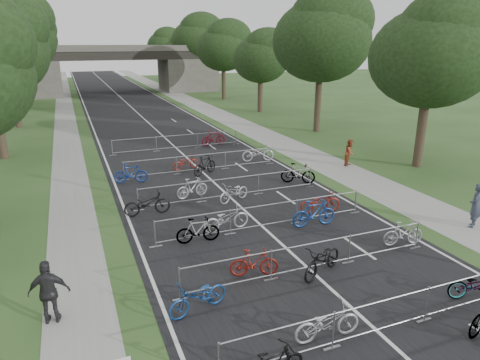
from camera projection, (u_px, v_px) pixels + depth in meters
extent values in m
cube|color=black|center=(130.00, 106.00, 52.50)|extent=(11.00, 140.00, 0.01)
cube|color=gray|center=(193.00, 103.00, 55.34)|extent=(3.00, 140.00, 0.01)
cube|color=gray|center=(65.00, 109.00, 49.83)|extent=(2.00, 140.00, 0.01)
cube|color=silver|center=(130.00, 106.00, 52.50)|extent=(0.12, 140.00, 0.00)
cube|color=#4B4A43|center=(31.00, 79.00, 60.88)|extent=(8.00, 8.00, 5.00)
cube|color=#4B4A43|center=(188.00, 74.00, 69.05)|extent=(8.00, 8.00, 5.00)
cube|color=black|center=(112.00, 55.00, 64.01)|extent=(30.00, 8.00, 1.20)
cube|color=#4B4A43|center=(115.00, 49.00, 60.35)|extent=(30.00, 0.40, 0.90)
cube|color=#4B4A43|center=(109.00, 48.00, 67.05)|extent=(30.00, 0.40, 0.90)
cylinder|color=#33261C|center=(421.00, 131.00, 26.42)|extent=(0.56, 0.56, 4.48)
ellipsoid|color=black|center=(431.00, 58.00, 25.07)|extent=(7.17, 7.17, 5.88)
sphere|color=black|center=(449.00, 32.00, 24.40)|extent=(5.73, 5.73, 5.73)
sphere|color=black|center=(416.00, 73.00, 25.61)|extent=(4.66, 4.66, 4.66)
cylinder|color=#33261C|center=(318.00, 102.00, 36.92)|extent=(0.56, 0.56, 5.11)
ellipsoid|color=black|center=(321.00, 41.00, 35.37)|extent=(8.18, 8.18, 6.70)
sphere|color=black|center=(332.00, 20.00, 34.64)|extent=(6.54, 6.54, 6.54)
sphere|color=black|center=(312.00, 54.00, 35.95)|extent=(5.31, 5.31, 5.31)
cylinder|color=#33261C|center=(15.00, 98.00, 38.78)|extent=(0.56, 0.56, 5.25)
ellipsoid|color=black|center=(5.00, 39.00, 37.19)|extent=(8.40, 8.40, 6.89)
sphere|color=black|center=(9.00, 18.00, 36.45)|extent=(6.72, 6.72, 6.72)
sphere|color=black|center=(1.00, 51.00, 37.78)|extent=(5.46, 5.46, 5.46)
cylinder|color=#33261C|center=(260.00, 94.00, 47.70)|extent=(0.56, 0.56, 3.85)
ellipsoid|color=black|center=(261.00, 59.00, 46.54)|extent=(6.16, 6.16, 5.05)
sphere|color=black|center=(268.00, 48.00, 45.93)|extent=(4.93, 4.93, 4.93)
sphere|color=black|center=(255.00, 66.00, 47.04)|extent=(4.00, 4.00, 4.00)
cylinder|color=#33261C|center=(25.00, 91.00, 49.53)|extent=(0.56, 0.56, 4.20)
ellipsoid|color=black|center=(19.00, 54.00, 48.26)|extent=(6.72, 6.72, 5.51)
sphere|color=black|center=(23.00, 41.00, 47.62)|extent=(5.38, 5.38, 5.38)
sphere|color=black|center=(16.00, 61.00, 48.78)|extent=(4.37, 4.37, 4.37)
cylinder|color=#33261C|center=(224.00, 82.00, 58.19)|extent=(0.56, 0.56, 4.48)
ellipsoid|color=black|center=(223.00, 49.00, 56.84)|extent=(7.17, 7.17, 5.88)
sphere|color=black|center=(229.00, 37.00, 56.17)|extent=(5.73, 5.73, 5.73)
sphere|color=black|center=(219.00, 56.00, 57.38)|extent=(4.66, 4.66, 4.66)
cylinder|color=#33261C|center=(31.00, 80.00, 60.04)|extent=(0.56, 0.56, 4.72)
ellipsoid|color=black|center=(26.00, 46.00, 58.61)|extent=(7.56, 7.56, 6.20)
sphere|color=black|center=(29.00, 34.00, 57.92)|extent=(6.05, 6.05, 6.05)
sphere|color=black|center=(23.00, 53.00, 59.17)|extent=(4.91, 4.91, 4.91)
cylinder|color=#33261C|center=(198.00, 74.00, 68.68)|extent=(0.56, 0.56, 5.11)
ellipsoid|color=black|center=(197.00, 41.00, 67.14)|extent=(8.18, 8.18, 6.70)
sphere|color=black|center=(202.00, 30.00, 66.41)|extent=(6.54, 6.54, 6.54)
sphere|color=black|center=(194.00, 48.00, 67.72)|extent=(5.31, 5.31, 5.31)
cylinder|color=#33261C|center=(35.00, 73.00, 70.55)|extent=(0.56, 0.56, 5.25)
ellipsoid|color=black|center=(30.00, 40.00, 68.96)|extent=(8.40, 8.40, 6.89)
sphere|color=black|center=(33.00, 29.00, 68.21)|extent=(6.72, 6.72, 6.72)
sphere|color=black|center=(28.00, 47.00, 69.55)|extent=(5.46, 5.46, 5.46)
cylinder|color=#33261C|center=(180.00, 73.00, 79.47)|extent=(0.56, 0.56, 3.85)
ellipsoid|color=black|center=(179.00, 52.00, 78.30)|extent=(6.16, 6.16, 5.05)
sphere|color=black|center=(183.00, 45.00, 77.69)|extent=(4.93, 4.93, 4.93)
sphere|color=black|center=(176.00, 56.00, 78.80)|extent=(4.00, 4.00, 4.00)
cylinder|color=#33261C|center=(38.00, 72.00, 81.30)|extent=(0.56, 0.56, 4.20)
ellipsoid|color=black|center=(35.00, 49.00, 80.03)|extent=(6.72, 6.72, 5.51)
sphere|color=black|center=(38.00, 41.00, 79.39)|extent=(5.38, 5.38, 5.38)
sphere|color=black|center=(33.00, 54.00, 80.55)|extent=(4.37, 4.37, 4.37)
cylinder|color=#33261C|center=(166.00, 68.00, 89.96)|extent=(0.56, 0.56, 4.48)
ellipsoid|color=black|center=(165.00, 46.00, 88.60)|extent=(7.17, 7.17, 5.88)
sphere|color=black|center=(168.00, 39.00, 87.93)|extent=(5.73, 5.73, 5.73)
sphere|color=black|center=(162.00, 51.00, 89.14)|extent=(4.66, 4.66, 4.66)
cylinder|color=gray|center=(384.00, 300.00, 11.23)|extent=(9.20, 0.04, 0.04)
cylinder|color=gray|center=(381.00, 328.00, 11.50)|extent=(9.20, 0.04, 0.04)
cylinder|color=gray|center=(333.00, 330.00, 10.84)|extent=(0.05, 0.05, 1.10)
cube|color=gray|center=(332.00, 348.00, 11.01)|extent=(0.50, 0.08, 0.03)
cylinder|color=gray|center=(426.00, 304.00, 11.93)|extent=(0.05, 0.05, 1.10)
cube|color=gray|center=(424.00, 320.00, 12.10)|extent=(0.50, 0.08, 0.03)
cylinder|color=gray|center=(312.00, 243.00, 14.41)|extent=(9.20, 0.04, 0.04)
cylinder|color=gray|center=(311.00, 266.00, 14.68)|extent=(9.20, 0.04, 0.04)
cylinder|color=gray|center=(180.00, 284.00, 12.93)|extent=(0.05, 0.05, 1.10)
cube|color=gray|center=(181.00, 299.00, 13.09)|extent=(0.50, 0.08, 0.03)
cylinder|color=gray|center=(271.00, 265.00, 14.02)|extent=(0.05, 0.05, 1.10)
cube|color=gray|center=(271.00, 279.00, 14.18)|extent=(0.50, 0.08, 0.03)
cylinder|color=gray|center=(349.00, 249.00, 15.11)|extent=(0.05, 0.05, 1.10)
cube|color=gray|center=(348.00, 262.00, 15.27)|extent=(0.50, 0.08, 0.03)
cylinder|color=gray|center=(417.00, 235.00, 16.20)|extent=(0.05, 0.05, 1.10)
cube|color=gray|center=(415.00, 248.00, 16.36)|extent=(0.50, 0.08, 0.03)
cylinder|color=gray|center=(265.00, 205.00, 17.76)|extent=(9.20, 0.04, 0.04)
cylinder|color=gray|center=(264.00, 224.00, 18.03)|extent=(9.20, 0.04, 0.04)
cylinder|color=gray|center=(155.00, 234.00, 16.28)|extent=(0.05, 0.05, 1.10)
cube|color=gray|center=(156.00, 247.00, 16.45)|extent=(0.50, 0.08, 0.03)
cylinder|color=gray|center=(230.00, 222.00, 17.37)|extent=(0.05, 0.05, 1.10)
cube|color=gray|center=(230.00, 234.00, 17.54)|extent=(0.50, 0.08, 0.03)
cylinder|color=gray|center=(297.00, 211.00, 18.46)|extent=(0.05, 0.05, 1.10)
cube|color=gray|center=(296.00, 223.00, 18.63)|extent=(0.50, 0.08, 0.03)
cylinder|color=gray|center=(356.00, 202.00, 19.55)|extent=(0.05, 0.05, 1.10)
cube|color=gray|center=(355.00, 213.00, 19.71)|extent=(0.50, 0.08, 0.03)
cylinder|color=gray|center=(231.00, 178.00, 21.29)|extent=(9.20, 0.04, 0.04)
cylinder|color=gray|center=(231.00, 195.00, 21.56)|extent=(9.20, 0.04, 0.04)
cylinder|color=gray|center=(138.00, 200.00, 19.81)|extent=(0.05, 0.05, 1.10)
cube|color=gray|center=(139.00, 210.00, 19.98)|extent=(0.50, 0.08, 0.03)
cylinder|color=gray|center=(201.00, 191.00, 20.90)|extent=(0.05, 0.05, 1.10)
cube|color=gray|center=(202.00, 202.00, 21.07)|extent=(0.50, 0.08, 0.03)
cylinder|color=gray|center=(259.00, 184.00, 21.99)|extent=(0.05, 0.05, 1.10)
cube|color=gray|center=(258.00, 194.00, 22.15)|extent=(0.50, 0.08, 0.03)
cylinder|color=gray|center=(310.00, 177.00, 23.08)|extent=(0.05, 0.05, 1.10)
cube|color=gray|center=(310.00, 187.00, 23.24)|extent=(0.50, 0.08, 0.03)
cylinder|color=gray|center=(201.00, 155.00, 25.70)|extent=(9.20, 0.04, 0.04)
cylinder|color=gray|center=(202.00, 169.00, 25.97)|extent=(9.20, 0.04, 0.04)
cylinder|color=gray|center=(124.00, 171.00, 24.22)|extent=(0.05, 0.05, 1.10)
cube|color=gray|center=(124.00, 180.00, 24.39)|extent=(0.50, 0.08, 0.03)
cylinder|color=gray|center=(177.00, 165.00, 25.31)|extent=(0.05, 0.05, 1.10)
cube|color=gray|center=(177.00, 174.00, 25.48)|extent=(0.50, 0.08, 0.03)
cylinder|color=gray|center=(225.00, 160.00, 26.40)|extent=(0.05, 0.05, 1.10)
cube|color=gray|center=(225.00, 169.00, 26.57)|extent=(0.50, 0.08, 0.03)
cylinder|color=gray|center=(270.00, 156.00, 27.49)|extent=(0.05, 0.05, 1.10)
cube|color=gray|center=(270.00, 164.00, 27.66)|extent=(0.50, 0.08, 0.03)
cylinder|color=gray|center=(177.00, 135.00, 31.00)|extent=(9.20, 0.04, 0.04)
cylinder|color=gray|center=(178.00, 147.00, 31.27)|extent=(9.20, 0.04, 0.04)
cylinder|color=gray|center=(112.00, 148.00, 29.52)|extent=(0.05, 0.05, 1.10)
cube|color=gray|center=(113.00, 155.00, 29.68)|extent=(0.50, 0.08, 0.03)
cylinder|color=gray|center=(156.00, 144.00, 30.61)|extent=(0.05, 0.05, 1.10)
cube|color=gray|center=(157.00, 151.00, 30.77)|extent=(0.50, 0.08, 0.03)
cylinder|color=gray|center=(198.00, 140.00, 31.70)|extent=(0.05, 0.05, 1.10)
cube|color=gray|center=(198.00, 147.00, 31.86)|extent=(0.50, 0.08, 0.03)
cylinder|color=gray|center=(236.00, 137.00, 32.79)|extent=(0.05, 0.05, 1.10)
cube|color=gray|center=(236.00, 144.00, 32.95)|extent=(0.50, 0.08, 0.03)
imported|color=#ACABB3|center=(327.00, 323.00, 11.22)|extent=(1.92, 0.76, 0.99)
imported|color=gray|center=(477.00, 285.00, 13.00)|extent=(1.88, 1.24, 0.93)
imported|color=navy|center=(198.00, 297.00, 12.34)|extent=(2.03, 1.17, 1.01)
imported|color=maroon|center=(254.00, 263.00, 14.26)|extent=(1.71, 0.91, 0.99)
imported|color=black|center=(323.00, 260.00, 14.32)|extent=(2.21, 1.60, 1.10)
imported|color=#95959C|center=(403.00, 233.00, 16.44)|extent=(1.73, 0.77, 1.00)
imported|color=gray|center=(198.00, 230.00, 16.66)|extent=(1.76, 0.65, 1.03)
imported|color=#A5A5AD|center=(226.00, 219.00, 17.70)|extent=(2.12, 0.95, 1.08)
imported|color=navy|center=(314.00, 213.00, 18.12)|extent=(2.02, 0.73, 1.19)
imported|color=maroon|center=(320.00, 202.00, 19.61)|extent=(2.01, 0.88, 1.02)
imported|color=black|center=(147.00, 204.00, 19.35)|extent=(2.08, 0.75, 1.09)
imported|color=#B2B0B9|center=(192.00, 188.00, 21.50)|extent=(1.78, 0.81, 1.03)
imported|color=#A5A5AD|center=(234.00, 192.00, 21.00)|extent=(1.94, 1.30, 0.96)
imported|color=gray|center=(298.00, 173.00, 23.68)|extent=(1.90, 1.46, 1.14)
imported|color=navy|center=(131.00, 173.00, 23.74)|extent=(1.91, 0.88, 1.11)
imported|color=maroon|center=(186.00, 162.00, 26.31)|extent=(1.80, 0.92, 0.90)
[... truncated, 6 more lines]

